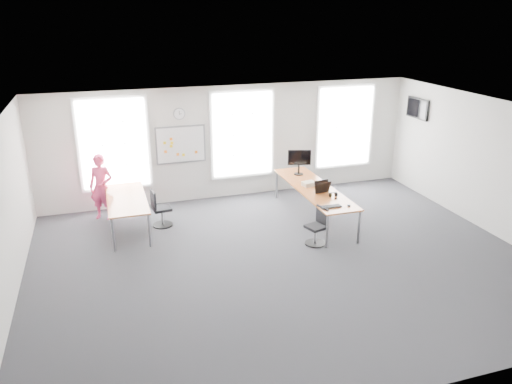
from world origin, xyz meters
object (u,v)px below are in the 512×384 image
object	(u,v)px
desk_left	(127,201)
chair_right	(317,228)
monitor	(299,160)
desk_right	(314,189)
person	(101,187)
keyboard	(331,207)
headphones	(333,195)
chair_left	(160,210)

from	to	relation	value
desk_left	chair_right	bearing A→B (deg)	-27.04
desk_left	monitor	distance (m)	4.41
desk_right	person	bearing A→B (deg)	162.32
keyboard	headphones	size ratio (longest dim) A/B	2.54
monitor	person	bearing A→B (deg)	-170.21
chair_right	keyboard	world-z (taller)	chair_right
chair_right	headphones	distance (m)	1.01
desk_right	person	size ratio (longest dim) A/B	2.03
keyboard	headphones	xyz separation A→B (m)	(0.33, 0.57, 0.04)
desk_left	desk_right	bearing A→B (deg)	-8.57
headphones	desk_left	bearing A→B (deg)	172.78
desk_left	headphones	xyz separation A→B (m)	(4.50, -1.36, 0.12)
desk_left	keyboard	distance (m)	4.60
monitor	keyboard	bearing A→B (deg)	-79.03
chair_right	monitor	size ratio (longest dim) A/B	1.27
keyboard	desk_right	bearing A→B (deg)	80.38
chair_right	person	bearing A→B (deg)	-139.71
chair_right	monitor	bearing A→B (deg)	151.17
chair_left	person	size ratio (longest dim) A/B	0.55
person	headphones	distance (m)	5.51
chair_left	monitor	bearing A→B (deg)	-91.81
desk_right	monitor	world-z (taller)	monitor
desk_left	person	world-z (taller)	person
keyboard	headphones	world-z (taller)	headphones
chair_left	monitor	size ratio (longest dim) A/B	1.36
monitor	chair_right	bearing A→B (deg)	-86.44
chair_left	person	distance (m)	1.58
chair_right	headphones	world-z (taller)	headphones
monitor	headphones	bearing A→B (deg)	-69.93
chair_left	person	xyz separation A→B (m)	(-1.25, 0.88, 0.41)
keyboard	person	bearing A→B (deg)	146.92
chair_right	keyboard	xyz separation A→B (m)	(0.31, 0.04, 0.44)
chair_right	headphones	xyz separation A→B (m)	(0.64, 0.61, 0.48)
headphones	desk_right	bearing A→B (deg)	111.97
desk_left	person	distance (m)	1.04
chair_left	headphones	bearing A→B (deg)	-117.47
person	chair_right	bearing A→B (deg)	-8.86
desk_left	chair_left	distance (m)	0.80
desk_right	person	distance (m)	5.11
chair_right	desk_right	bearing A→B (deg)	143.27
chair_right	chair_left	size ratio (longest dim) A/B	0.93
desk_left	chair_left	world-z (taller)	chair_left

